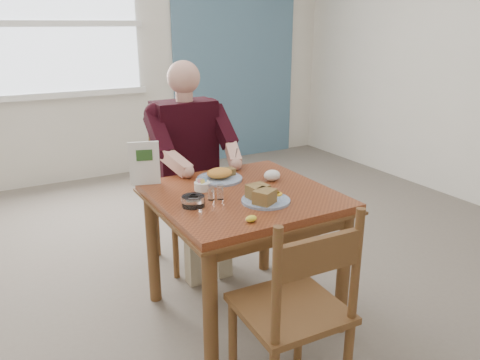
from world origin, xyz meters
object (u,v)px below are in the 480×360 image
far_plate (220,175)px  chair_far (186,195)px  diner (189,151)px  chair_near (296,311)px  table (243,212)px  near_plate (263,196)px

far_plate → chair_far: bearing=89.0°
diner → chair_near: bearing=-96.0°
table → far_plate: 0.28m
table → chair_far: chair_far is taller
chair_near → near_plate: bearing=72.5°
chair_far → near_plate: bearing=-88.8°
table → far_plate: far_plate is taller
near_plate → far_plate: bearing=94.0°
near_plate → chair_far: bearing=91.2°
diner → near_plate: 0.88m
chair_far → near_plate: 1.02m
chair_far → chair_near: 1.51m
chair_near → near_plate: size_ratio=3.02×
near_plate → table: bearing=96.6°
table → diner: 0.73m
table → far_plate: bearing=92.2°
chair_far → diner: bearing=-90.0°
table → chair_far: (0.00, 0.80, -0.16)m
chair_far → near_plate: chair_far is taller
table → near_plate: 0.22m
table → diner: bearing=90.0°
diner → far_plate: bearing=-91.2°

